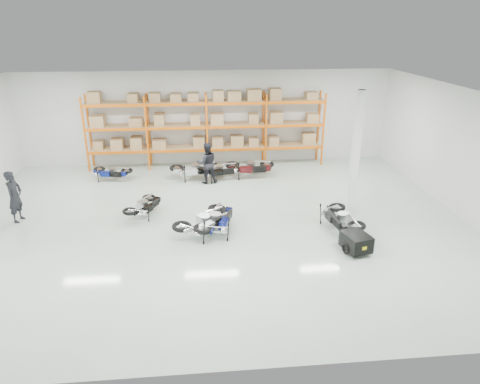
{
  "coord_description": "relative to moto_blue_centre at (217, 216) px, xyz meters",
  "views": [
    {
      "loc": [
        -0.31,
        -13.74,
        6.7
      ],
      "look_at": [
        1.0,
        0.05,
        1.1
      ],
      "focal_mm": 32.0,
      "sensor_mm": 36.0,
      "label": 1
    }
  ],
  "objects": [
    {
      "name": "pallet_rack",
      "position": [
        -0.15,
        7.22,
        1.67
      ],
      "size": [
        11.28,
        0.98,
        3.62
      ],
      "color": "#DF5E0B",
      "rests_on": "ground"
    },
    {
      "name": "moto_blue_centre",
      "position": [
        0.0,
        0.0,
        0.0
      ],
      "size": [
        1.52,
        2.12,
        1.24
      ],
      "primitive_type": null,
      "rotation": [
        0.0,
        -0.09,
        2.81
      ],
      "color": "#070E49",
      "rests_on": "ground"
    },
    {
      "name": "moto_back_b",
      "position": [
        -0.76,
        5.4,
        -0.01
      ],
      "size": [
        2.02,
        1.22,
        1.23
      ],
      "primitive_type": null,
      "rotation": [
        0.0,
        -0.09,
        1.72
      ],
      "color": "silver",
      "rests_on": "ground"
    },
    {
      "name": "person_back",
      "position": [
        -0.22,
        4.78,
        0.32
      ],
      "size": [
        0.97,
        0.8,
        1.82
      ],
      "primitive_type": "imported",
      "rotation": [
        0.0,
        0.0,
        3.28
      ],
      "color": "black",
      "rests_on": "ground"
    },
    {
      "name": "moto_back_c",
      "position": [
        0.31,
        5.22,
        -0.04
      ],
      "size": [
        1.96,
        1.34,
        1.15
      ],
      "primitive_type": null,
      "rotation": [
        0.0,
        -0.09,
        1.85
      ],
      "color": "black",
      "rests_on": "ground"
    },
    {
      "name": "person_left",
      "position": [
        -7.03,
        1.56,
        0.35
      ],
      "size": [
        0.56,
        0.75,
        1.87
      ],
      "primitive_type": "imported",
      "rotation": [
        0.0,
        0.0,
        1.39
      ],
      "color": "black",
      "rests_on": "ground"
    },
    {
      "name": "moto_back_d",
      "position": [
        1.74,
        5.42,
        0.01
      ],
      "size": [
        1.97,
        1.03,
        1.25
      ],
      "primitive_type": null,
      "rotation": [
        0.0,
        -0.09,
        1.53
      ],
      "color": "#450D11",
      "rests_on": "ground"
    },
    {
      "name": "moto_silver_left",
      "position": [
        -0.41,
        -0.11,
        -0.0
      ],
      "size": [
        2.07,
        1.98,
        1.24
      ],
      "primitive_type": null,
      "rotation": [
        0.0,
        -0.09,
        2.29
      ],
      "color": "#AFB1B6",
      "rests_on": "ground"
    },
    {
      "name": "trailer",
      "position": [
        4.19,
        -1.76,
        -0.23
      ],
      "size": [
        0.88,
        1.52,
        0.62
      ],
      "rotation": [
        0.0,
        0.0,
        0.24
      ],
      "color": "black",
      "rests_on": "ground"
    },
    {
      "name": "moto_black_far_left",
      "position": [
        -2.59,
        1.61,
        -0.1
      ],
      "size": [
        1.38,
        1.76,
        1.02
      ],
      "primitive_type": null,
      "rotation": [
        0.0,
        -0.09,
        2.7
      ],
      "color": "black",
      "rests_on": "ground"
    },
    {
      "name": "structural_column",
      "position": [
        5.05,
        1.27,
        1.66
      ],
      "size": [
        0.25,
        0.25,
        4.5
      ],
      "primitive_type": "cube",
      "color": "white",
      "rests_on": "ground"
    },
    {
      "name": "moto_back_a",
      "position": [
        -4.5,
        5.54,
        -0.11
      ],
      "size": [
        1.71,
        1.13,
        1.02
      ],
      "primitive_type": null,
      "rotation": [
        0.0,
        -0.09,
        1.33
      ],
      "color": "navy",
      "rests_on": "ground"
    },
    {
      "name": "moto_touring_right",
      "position": [
        4.19,
        -0.17,
        -0.03
      ],
      "size": [
        1.12,
        1.91,
        1.17
      ],
      "primitive_type": null,
      "rotation": [
        0.0,
        -0.09,
        0.13
      ],
      "color": "black",
      "rests_on": "ground"
    },
    {
      "name": "room",
      "position": [
        -0.15,
        0.77,
        1.66
      ],
      "size": [
        18.0,
        18.0,
        18.0
      ],
      "color": "#B3C8B6",
      "rests_on": "ground"
    }
  ]
}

